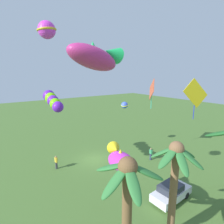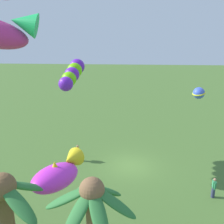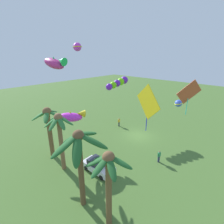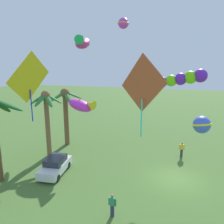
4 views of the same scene
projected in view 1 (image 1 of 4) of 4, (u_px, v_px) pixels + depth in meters
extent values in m
plane|color=#476B2D|center=(95.00, 160.00, 23.58)|extent=(120.00, 120.00, 0.00)
ellipsoid|color=#1E5623|center=(223.00, 133.00, 13.68)|extent=(1.34, 2.64, 1.28)
cylinder|color=brown|center=(173.00, 196.00, 11.60)|extent=(0.48, 0.48, 6.54)
ellipsoid|color=#2D7033|center=(168.00, 157.00, 10.47)|extent=(1.82, 0.65, 1.07)
ellipsoid|color=#2D7033|center=(182.00, 161.00, 10.28)|extent=(1.30, 1.70, 1.30)
ellipsoid|color=#2D7033|center=(190.00, 158.00, 10.60)|extent=(1.13, 1.77, 1.25)
ellipsoid|color=#2D7033|center=(186.00, 152.00, 11.33)|extent=(1.78, 0.83, 1.22)
ellipsoid|color=#2D7033|center=(173.00, 150.00, 11.76)|extent=(1.46, 1.61, 1.31)
ellipsoid|color=#2D7033|center=(163.00, 152.00, 11.38)|extent=(1.21, 1.76, 1.25)
sphere|color=brown|center=(177.00, 149.00, 10.93)|extent=(0.92, 0.92, 0.92)
cylinder|color=brown|center=(127.00, 218.00, 10.03)|extent=(0.56, 0.56, 6.25)
ellipsoid|color=#2D7033|center=(115.00, 181.00, 8.91)|extent=(1.94, 0.81, 1.42)
ellipsoid|color=#2D7033|center=(133.00, 184.00, 8.58)|extent=(1.33, 2.04, 1.28)
ellipsoid|color=#2D7033|center=(146.00, 172.00, 9.47)|extent=(2.00, 1.61, 1.16)
ellipsoid|color=#2D7033|center=(129.00, 165.00, 10.34)|extent=(1.77, 1.81, 1.32)
ellipsoid|color=#2D7033|center=(111.00, 167.00, 9.90)|extent=(1.43, 2.09, 1.10)
sphere|color=brown|center=(128.00, 167.00, 9.38)|extent=(1.06, 1.06, 1.06)
cube|color=silver|center=(171.00, 193.00, 16.02)|extent=(3.99, 1.91, 0.70)
cube|color=#282D38|center=(171.00, 188.00, 15.80)|extent=(2.11, 1.61, 0.56)
cylinder|color=black|center=(171.00, 187.00, 17.42)|extent=(0.61, 0.21, 0.60)
cylinder|color=black|center=(186.00, 195.00, 16.22)|extent=(0.61, 0.21, 0.60)
cylinder|color=black|center=(155.00, 197.00, 15.95)|extent=(0.61, 0.21, 0.60)
cylinder|color=black|center=(171.00, 208.00, 14.75)|extent=(0.61, 0.21, 0.60)
cylinder|color=#2D3351|center=(151.00, 157.00, 23.52)|extent=(0.26, 0.26, 0.84)
cube|color=#338956|center=(151.00, 152.00, 23.38)|extent=(0.27, 0.40, 0.54)
sphere|color=#A37556|center=(151.00, 149.00, 23.30)|extent=(0.21, 0.21, 0.21)
cylinder|color=#338956|center=(152.00, 153.00, 23.19)|extent=(0.09, 0.09, 0.52)
cylinder|color=#338956|center=(150.00, 151.00, 23.58)|extent=(0.09, 0.09, 0.52)
cylinder|color=#38383D|center=(56.00, 165.00, 21.31)|extent=(0.26, 0.26, 0.84)
cube|color=yellow|center=(56.00, 160.00, 21.17)|extent=(0.24, 0.38, 0.54)
sphere|color=#A37556|center=(56.00, 157.00, 21.09)|extent=(0.21, 0.21, 0.21)
cylinder|color=yellow|center=(55.00, 159.00, 21.36)|extent=(0.09, 0.09, 0.52)
cylinder|color=yellow|center=(57.00, 161.00, 21.00)|extent=(0.09, 0.09, 0.52)
sphere|color=#D438CA|center=(47.00, 30.00, 11.94)|extent=(1.16, 1.16, 1.16)
torus|color=gold|center=(47.00, 30.00, 11.94)|extent=(1.52, 1.51, 0.27)
sphere|color=blue|center=(125.00, 105.00, 26.05)|extent=(0.97, 0.97, 0.97)
torus|color=yellow|center=(125.00, 105.00, 26.05)|extent=(1.47, 1.47, 0.38)
cube|color=gold|center=(195.00, 93.00, 18.25)|extent=(2.87, 1.00, 3.00)
cylinder|color=#1A23D9|center=(194.00, 110.00, 18.60)|extent=(0.06, 0.06, 1.96)
ellipsoid|color=#C12C78|center=(93.00, 58.00, 9.46)|extent=(3.49, 2.09, 1.84)
cone|color=green|center=(112.00, 53.00, 10.35)|extent=(1.34, 1.18, 1.19)
cone|color=green|center=(93.00, 48.00, 9.35)|extent=(0.72, 0.72, 0.63)
ellipsoid|color=#D730D4|center=(120.00, 161.00, 12.26)|extent=(2.60, 3.59, 1.69)
cone|color=yellow|center=(115.00, 149.00, 13.52)|extent=(1.33, 1.43, 1.15)
cone|color=yellow|center=(120.00, 154.00, 12.15)|extent=(0.80, 0.80, 0.63)
cube|color=#BF4C2D|center=(152.00, 89.00, 24.26)|extent=(1.85, 2.36, 2.87)
cylinder|color=#2AE5D0|center=(151.00, 102.00, 24.61)|extent=(0.06, 0.06, 1.91)
sphere|color=#661FBE|center=(49.00, 96.00, 20.62)|extent=(1.31, 1.31, 1.31)
sphere|color=#6DDA10|center=(51.00, 98.00, 19.91)|extent=(1.26, 1.26, 1.26)
sphere|color=#661FBE|center=(53.00, 101.00, 19.20)|extent=(1.20, 1.20, 1.20)
sphere|color=#6DDA10|center=(55.00, 104.00, 18.49)|extent=(1.15, 1.15, 1.15)
sphere|color=#661FBE|center=(58.00, 107.00, 17.78)|extent=(1.10, 1.10, 1.10)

